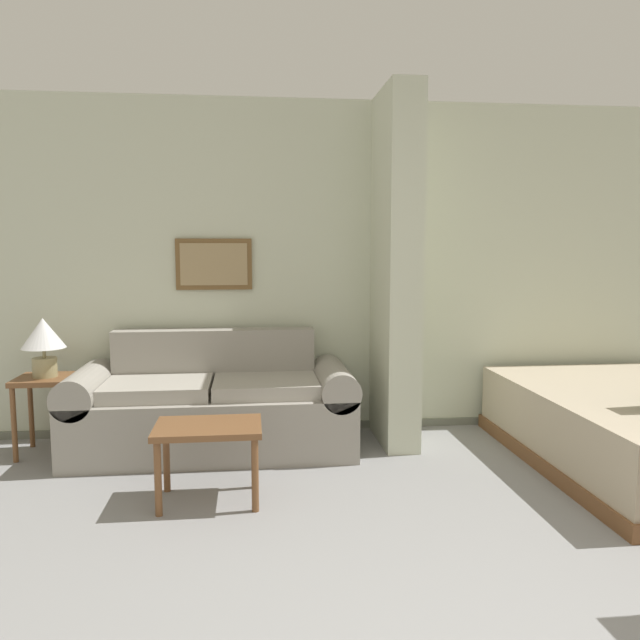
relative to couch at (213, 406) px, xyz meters
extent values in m
cube|color=beige|center=(1.34, 0.49, 0.98)|extent=(7.22, 0.12, 2.60)
cube|color=slate|center=(1.34, 0.41, -0.29)|extent=(7.22, 0.02, 0.06)
cube|color=brown|center=(0.00, 0.41, 1.02)|extent=(0.58, 0.02, 0.39)
cube|color=#9E845B|center=(0.00, 0.39, 1.02)|extent=(0.51, 0.01, 0.32)
cube|color=beige|center=(1.35, 0.07, 0.98)|extent=(0.24, 0.71, 2.60)
cube|color=gray|center=(0.00, -0.03, -0.10)|extent=(1.51, 0.84, 0.43)
cube|color=gray|center=(0.00, 0.29, 0.32)|extent=(1.51, 0.20, 0.41)
cube|color=gray|center=(-0.88, -0.03, -0.10)|extent=(0.24, 0.84, 0.43)
cylinder|color=gray|center=(-0.88, -0.03, 0.17)|extent=(0.27, 0.84, 0.27)
cube|color=gray|center=(0.88, -0.03, -0.10)|extent=(0.24, 0.84, 0.43)
cylinder|color=gray|center=(0.88, -0.03, 0.17)|extent=(0.27, 0.84, 0.27)
cube|color=#A49F94|center=(-0.38, -0.08, 0.16)|extent=(0.73, 0.60, 0.10)
cube|color=#A49F94|center=(0.38, -0.08, 0.16)|extent=(0.73, 0.60, 0.10)
cube|color=brown|center=(0.03, -0.94, 0.12)|extent=(0.61, 0.43, 0.04)
cylinder|color=brown|center=(-0.24, -1.12, -0.11)|extent=(0.04, 0.04, 0.42)
cylinder|color=brown|center=(0.29, -1.12, -0.11)|extent=(0.04, 0.04, 0.42)
cylinder|color=brown|center=(-0.24, -0.77, -0.11)|extent=(0.04, 0.04, 0.42)
cylinder|color=brown|center=(0.29, -0.77, -0.11)|extent=(0.04, 0.04, 0.42)
cube|color=brown|center=(-1.17, 0.04, 0.22)|extent=(0.39, 0.39, 0.04)
cylinder|color=brown|center=(-1.34, -0.13, -0.06)|extent=(0.04, 0.04, 0.52)
cylinder|color=brown|center=(-1.00, -0.13, -0.06)|extent=(0.04, 0.04, 0.52)
cylinder|color=brown|center=(-1.34, 0.21, -0.06)|extent=(0.04, 0.04, 0.52)
cylinder|color=brown|center=(-1.00, 0.21, -0.06)|extent=(0.04, 0.04, 0.52)
cylinder|color=tan|center=(-1.17, 0.04, 0.31)|extent=(0.17, 0.17, 0.14)
cylinder|color=tan|center=(-1.17, 0.04, 0.41)|extent=(0.02, 0.02, 0.07)
cone|color=silver|center=(-1.17, 0.04, 0.55)|extent=(0.30, 0.30, 0.21)
cube|color=white|center=(2.90, 0.13, 0.13)|extent=(1.37, 0.36, 0.10)
camera|label=1|loc=(0.28, -4.47, 1.14)|focal=35.00mm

